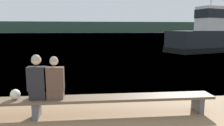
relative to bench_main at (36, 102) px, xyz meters
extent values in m
plane|color=#426B8E|center=(0.30, 121.14, -0.37)|extent=(240.00, 240.00, 0.00)
cube|color=#2D3D2D|center=(0.30, 190.40, 4.17)|extent=(600.00, 12.00, 9.08)
cube|color=brown|center=(0.00, 0.00, 0.04)|extent=(8.36, 0.52, 0.06)
cube|color=#515156|center=(3.88, 0.00, -0.18)|extent=(0.12, 0.44, 0.37)
cube|color=#515156|center=(0.00, 0.00, -0.18)|extent=(0.12, 0.44, 0.37)
cube|color=black|center=(0.05, 0.06, 0.18)|extent=(0.36, 0.35, 0.21)
cube|color=black|center=(0.05, -0.02, 0.55)|extent=(0.42, 0.22, 0.54)
sphere|color=beige|center=(0.05, -0.02, 0.97)|extent=(0.21, 0.21, 0.21)
sphere|color=gray|center=(0.05, -0.04, 1.00)|extent=(0.20, 0.20, 0.20)
cube|color=#4C382D|center=(0.43, 0.06, 0.18)|extent=(0.36, 0.35, 0.21)
cube|color=#4C382D|center=(0.43, -0.02, 0.54)|extent=(0.42, 0.22, 0.53)
sphere|color=beige|center=(0.43, -0.02, 0.94)|extent=(0.19, 0.19, 0.19)
sphere|color=gray|center=(0.43, -0.03, 0.96)|extent=(0.18, 0.18, 0.18)
ellipsoid|color=beige|center=(-0.46, 0.03, 0.19)|extent=(0.22, 0.23, 0.23)
cube|color=black|center=(12.21, 14.44, 0.60)|extent=(8.39, 5.11, 1.92)
cube|color=black|center=(12.21, 14.44, -0.14)|extent=(8.57, 5.27, 0.46)
cube|color=silver|center=(12.58, 14.57, 2.66)|extent=(3.15, 2.42, 2.20)
cube|color=black|center=(12.58, 14.57, 3.10)|extent=(3.22, 2.49, 0.79)
camera|label=1|loc=(1.23, -4.95, 1.63)|focal=35.00mm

